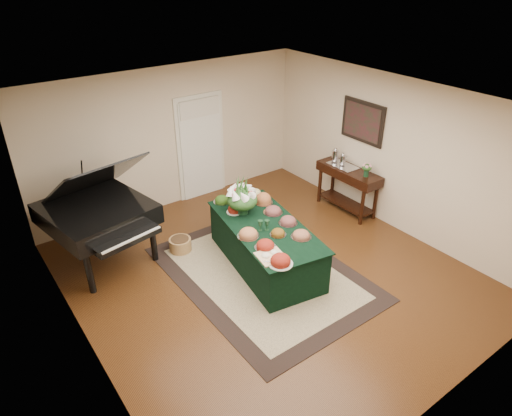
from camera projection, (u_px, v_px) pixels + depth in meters
ground at (267, 274)px, 7.19m from camera, size 6.00×6.00×0.00m
area_rug at (262, 273)px, 7.19m from camera, size 2.45×3.42×0.01m
kitchen_doorway at (201, 148)px, 9.08m from camera, size 1.05×0.07×2.10m
buffet_table at (265, 245)px, 7.22m from camera, size 1.42×2.38×0.74m
food_platters at (263, 220)px, 7.09m from camera, size 1.22×2.27×0.14m
cutting_board at (271, 255)px, 6.31m from camera, size 0.43×0.43×0.10m
green_goblets at (264, 225)px, 6.88m from camera, size 0.16×0.13×0.18m
floral_centerpiece at (242, 196)px, 7.25m from camera, size 0.51×0.51×0.51m
grand_piano at (98, 212)px, 7.09m from camera, size 1.74×1.94×1.77m
wicker_basket at (180, 245)px, 7.69m from camera, size 0.37×0.37×0.23m
mahogany_sideboard at (348, 178)px, 8.66m from camera, size 0.45×1.32×0.87m
tea_service at (339, 159)px, 8.70m from camera, size 0.34×0.58×0.30m
pink_bouquet at (367, 168)px, 8.20m from camera, size 0.20×0.20×0.26m
wall_painting at (363, 122)px, 8.25m from camera, size 0.05×0.95×0.75m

